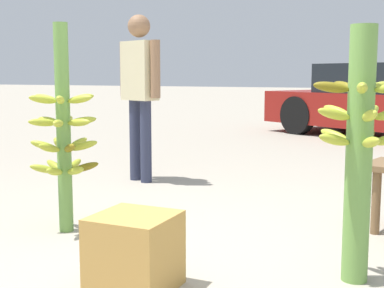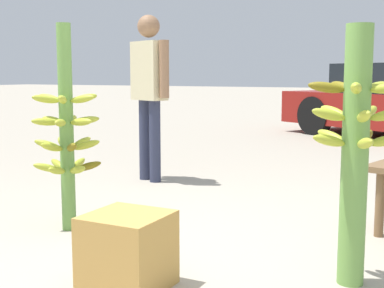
{
  "view_description": "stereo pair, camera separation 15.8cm",
  "coord_description": "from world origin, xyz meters",
  "px_view_note": "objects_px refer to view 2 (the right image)",
  "views": [
    {
      "loc": [
        1.3,
        -2.56,
        1.07
      ],
      "look_at": [
        -0.1,
        0.5,
        0.63
      ],
      "focal_mm": 50.0,
      "sensor_mm": 36.0,
      "label": 1
    },
    {
      "loc": [
        1.44,
        -2.49,
        1.07
      ],
      "look_at": [
        -0.1,
        0.5,
        0.63
      ],
      "focal_mm": 50.0,
      "sensor_mm": 36.0,
      "label": 2
    }
  ],
  "objects_px": {
    "vendor_person": "(149,82)",
    "produce_crate": "(128,251)",
    "banana_stalk_left": "(67,131)",
    "banana_stalk_center": "(355,147)"
  },
  "relations": [
    {
      "from": "produce_crate",
      "to": "vendor_person",
      "type": "bearing_deg",
      "value": 119.36
    },
    {
      "from": "banana_stalk_center",
      "to": "produce_crate",
      "type": "bearing_deg",
      "value": -149.44
    },
    {
      "from": "banana_stalk_left",
      "to": "produce_crate",
      "type": "distance_m",
      "value": 1.27
    },
    {
      "from": "banana_stalk_center",
      "to": "vendor_person",
      "type": "height_order",
      "value": "vendor_person"
    },
    {
      "from": "vendor_person",
      "to": "banana_stalk_left",
      "type": "bearing_deg",
      "value": 126.09
    },
    {
      "from": "vendor_person",
      "to": "produce_crate",
      "type": "bearing_deg",
      "value": 142.21
    },
    {
      "from": "banana_stalk_center",
      "to": "vendor_person",
      "type": "bearing_deg",
      "value": 142.02
    },
    {
      "from": "banana_stalk_left",
      "to": "banana_stalk_center",
      "type": "xyz_separation_m",
      "value": [
        1.93,
        -0.1,
        0.02
      ]
    },
    {
      "from": "banana_stalk_center",
      "to": "produce_crate",
      "type": "xyz_separation_m",
      "value": [
        -0.98,
        -0.58,
        -0.52
      ]
    },
    {
      "from": "banana_stalk_center",
      "to": "vendor_person",
      "type": "xyz_separation_m",
      "value": [
        -2.34,
        1.82,
        0.28
      ]
    }
  ]
}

